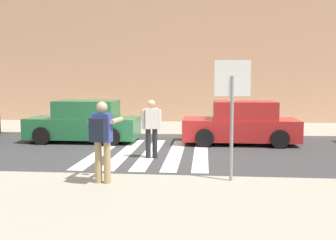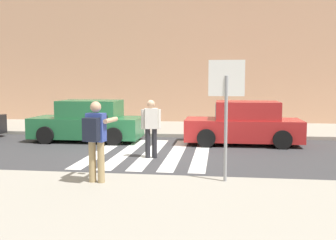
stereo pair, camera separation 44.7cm
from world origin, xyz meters
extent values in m
plane|color=#38383A|center=(0.00, 0.00, 0.00)|extent=(120.00, 120.00, 0.00)
cube|color=#9E998C|center=(0.00, -6.20, 0.07)|extent=(60.00, 6.00, 0.14)
cube|color=#9E998C|center=(0.00, 6.00, 0.07)|extent=(60.00, 4.80, 0.14)
cube|color=tan|center=(0.00, 10.40, 3.71)|extent=(56.00, 4.00, 7.42)
cube|color=silver|center=(-1.60, 0.20, 0.00)|extent=(0.44, 5.20, 0.01)
cube|color=silver|center=(-0.80, 0.20, 0.00)|extent=(0.44, 5.20, 0.01)
cube|color=silver|center=(0.00, 0.20, 0.00)|extent=(0.44, 5.20, 0.01)
cube|color=silver|center=(0.80, 0.20, 0.00)|extent=(0.44, 5.20, 0.01)
cube|color=silver|center=(1.60, 0.20, 0.00)|extent=(0.44, 5.20, 0.01)
cylinder|color=gray|center=(2.29, -3.57, 1.27)|extent=(0.07, 0.07, 2.26)
cube|color=white|center=(2.29, -3.56, 2.35)|extent=(0.76, 0.03, 0.76)
cube|color=red|center=(2.29, -3.54, 2.35)|extent=(0.66, 0.02, 0.66)
cylinder|color=tan|center=(-0.53, -4.01, 0.58)|extent=(0.15, 0.15, 0.88)
cylinder|color=tan|center=(-0.33, -4.03, 0.58)|extent=(0.15, 0.15, 0.88)
cube|color=#33479E|center=(-0.43, -4.02, 1.32)|extent=(0.41, 0.29, 0.60)
sphere|color=tan|center=(-0.43, -4.02, 1.75)|extent=(0.23, 0.23, 0.23)
cylinder|color=tan|center=(-0.64, -3.77, 1.46)|extent=(0.17, 0.59, 0.10)
cylinder|color=tan|center=(-0.16, -3.83, 1.46)|extent=(0.17, 0.59, 0.10)
cube|color=black|center=(-0.37, -3.62, 1.49)|extent=(0.15, 0.12, 0.10)
cube|color=black|center=(-0.46, -4.25, 1.30)|extent=(0.34, 0.24, 0.48)
cylinder|color=#232328|center=(0.05, -0.63, 0.44)|extent=(0.15, 0.15, 0.88)
cylinder|color=#232328|center=(0.24, -0.58, 0.44)|extent=(0.15, 0.15, 0.88)
cube|color=silver|center=(0.15, -0.60, 1.18)|extent=(0.43, 0.32, 0.60)
sphere|color=tan|center=(0.15, -0.60, 1.61)|extent=(0.23, 0.23, 0.23)
cylinder|color=silver|center=(-0.09, -0.66, 1.16)|extent=(0.10, 0.10, 0.58)
cylinder|color=silver|center=(0.38, -0.54, 1.16)|extent=(0.10, 0.10, 0.58)
cube|color=#236B3D|center=(-2.83, 2.30, 0.53)|extent=(4.10, 1.70, 0.76)
cube|color=#236B3D|center=(-2.68, 2.30, 1.23)|extent=(2.20, 1.56, 0.64)
cube|color=slate|center=(-3.75, 2.30, 1.23)|extent=(0.10, 1.50, 0.54)
cube|color=slate|center=(-1.71, 2.30, 1.23)|extent=(0.10, 1.50, 0.51)
cylinder|color=black|center=(-4.10, 1.45, 0.32)|extent=(0.64, 0.22, 0.64)
cylinder|color=black|center=(-4.10, 3.15, 0.32)|extent=(0.64, 0.22, 0.64)
cylinder|color=black|center=(-1.56, 1.45, 0.32)|extent=(0.64, 0.22, 0.64)
cylinder|color=black|center=(-1.56, 3.15, 0.32)|extent=(0.64, 0.22, 0.64)
cube|color=red|center=(2.98, 2.30, 0.53)|extent=(4.10, 1.70, 0.76)
cube|color=red|center=(3.13, 2.30, 1.23)|extent=(2.20, 1.56, 0.64)
cube|color=slate|center=(2.06, 2.30, 1.23)|extent=(0.10, 1.50, 0.54)
cube|color=slate|center=(4.10, 2.30, 1.23)|extent=(0.10, 1.50, 0.51)
cylinder|color=black|center=(1.71, 1.45, 0.32)|extent=(0.64, 0.22, 0.64)
cylinder|color=black|center=(1.71, 3.15, 0.32)|extent=(0.64, 0.22, 0.64)
cylinder|color=black|center=(4.25, 1.45, 0.32)|extent=(0.64, 0.22, 0.64)
cylinder|color=black|center=(4.25, 3.15, 0.32)|extent=(0.64, 0.22, 0.64)
camera|label=1|loc=(1.70, -12.00, 2.31)|focal=42.00mm
camera|label=2|loc=(2.15, -11.95, 2.31)|focal=42.00mm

